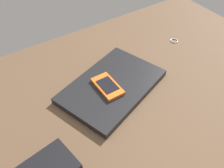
# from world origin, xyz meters

# --- Properties ---
(desk_surface) EXTENTS (1.20, 0.80, 0.03)m
(desk_surface) POSITION_xyz_m (0.00, 0.00, 0.01)
(desk_surface) COLOR brown
(desk_surface) RESTS_ON ground
(laptop_closed) EXTENTS (0.38, 0.31, 0.02)m
(laptop_closed) POSITION_xyz_m (-0.08, 0.03, 0.04)
(laptop_closed) COLOR black
(laptop_closed) RESTS_ON desk_surface
(cell_phone_on_laptop) EXTENTS (0.06, 0.11, 0.01)m
(cell_phone_on_laptop) POSITION_xyz_m (-0.10, 0.03, 0.06)
(cell_phone_on_laptop) COLOR orange
(cell_phone_on_laptop) RESTS_ON laptop_closed
(key_ring) EXTENTS (0.03, 0.03, 0.00)m
(key_ring) POSITION_xyz_m (0.28, 0.12, 0.03)
(key_ring) COLOR silver
(key_ring) RESTS_ON desk_surface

